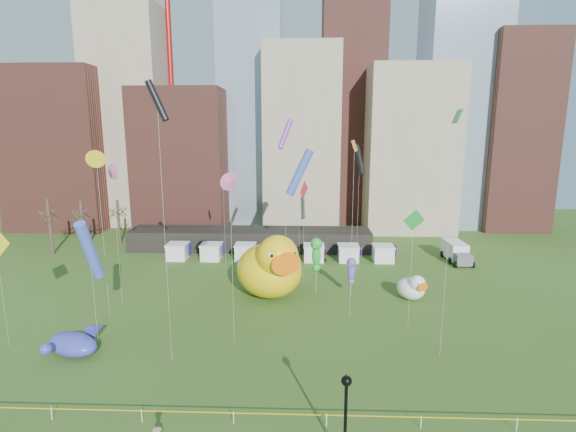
{
  "coord_description": "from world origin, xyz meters",
  "views": [
    {
      "loc": [
        4.41,
        -24.71,
        18.7
      ],
      "look_at": [
        3.21,
        8.94,
        12.0
      ],
      "focal_mm": 27.0,
      "sensor_mm": 36.0,
      "label": 1
    }
  ],
  "objects_px": {
    "seahorse_purple": "(352,269)",
    "box_truck": "(456,252)",
    "whale_inflatable": "(74,343)",
    "lamppost": "(346,410)",
    "big_duck": "(271,267)",
    "seahorse_green": "(316,252)",
    "small_duck": "(412,288)"
  },
  "relations": [
    {
      "from": "small_duck",
      "to": "seahorse_purple",
      "type": "height_order",
      "value": "seahorse_purple"
    },
    {
      "from": "seahorse_green",
      "to": "seahorse_purple",
      "type": "relative_size",
      "value": 1.47
    },
    {
      "from": "seahorse_purple",
      "to": "whale_inflatable",
      "type": "height_order",
      "value": "seahorse_purple"
    },
    {
      "from": "seahorse_purple",
      "to": "box_truck",
      "type": "relative_size",
      "value": 0.69
    },
    {
      "from": "whale_inflatable",
      "to": "small_duck",
      "type": "bearing_deg",
      "value": 44.09
    },
    {
      "from": "whale_inflatable",
      "to": "lamppost",
      "type": "xyz_separation_m",
      "value": [
        21.75,
        -11.67,
        2.48
      ]
    },
    {
      "from": "small_duck",
      "to": "box_truck",
      "type": "bearing_deg",
      "value": 33.06
    },
    {
      "from": "seahorse_green",
      "to": "big_duck",
      "type": "bearing_deg",
      "value": -155.71
    },
    {
      "from": "whale_inflatable",
      "to": "seahorse_purple",
      "type": "bearing_deg",
      "value": 50.98
    },
    {
      "from": "whale_inflatable",
      "to": "box_truck",
      "type": "distance_m",
      "value": 50.12
    },
    {
      "from": "seahorse_green",
      "to": "lamppost",
      "type": "distance_m",
      "value": 26.32
    },
    {
      "from": "small_duck",
      "to": "box_truck",
      "type": "distance_m",
      "value": 17.96
    },
    {
      "from": "seahorse_purple",
      "to": "seahorse_green",
      "type": "bearing_deg",
      "value": -168.39
    },
    {
      "from": "seahorse_green",
      "to": "lamppost",
      "type": "bearing_deg",
      "value": -77.79
    },
    {
      "from": "lamppost",
      "to": "seahorse_purple",
      "type": "bearing_deg",
      "value": 83.1
    },
    {
      "from": "seahorse_green",
      "to": "seahorse_purple",
      "type": "bearing_deg",
      "value": 2.7
    },
    {
      "from": "big_duck",
      "to": "small_duck",
      "type": "bearing_deg",
      "value": -24.98
    },
    {
      "from": "big_duck",
      "to": "seahorse_green",
      "type": "distance_m",
      "value": 5.47
    },
    {
      "from": "whale_inflatable",
      "to": "lamppost",
      "type": "distance_m",
      "value": 24.81
    },
    {
      "from": "seahorse_green",
      "to": "lamppost",
      "type": "relative_size",
      "value": 1.18
    },
    {
      "from": "whale_inflatable",
      "to": "box_truck",
      "type": "xyz_separation_m",
      "value": [
        41.5,
        28.1,
        0.42
      ]
    },
    {
      "from": "small_duck",
      "to": "box_truck",
      "type": "xyz_separation_m",
      "value": [
        9.93,
        14.97,
        0.0
      ]
    },
    {
      "from": "seahorse_green",
      "to": "box_truck",
      "type": "xyz_separation_m",
      "value": [
        20.63,
        13.52,
        -3.61
      ]
    },
    {
      "from": "small_duck",
      "to": "whale_inflatable",
      "type": "height_order",
      "value": "small_duck"
    },
    {
      "from": "big_duck",
      "to": "small_duck",
      "type": "height_order",
      "value": "big_duck"
    },
    {
      "from": "big_duck",
      "to": "box_truck",
      "type": "relative_size",
      "value": 1.68
    },
    {
      "from": "big_duck",
      "to": "whale_inflatable",
      "type": "distance_m",
      "value": 20.78
    },
    {
      "from": "small_duck",
      "to": "seahorse_purple",
      "type": "relative_size",
      "value": 0.97
    },
    {
      "from": "big_duck",
      "to": "seahorse_green",
      "type": "bearing_deg",
      "value": -10.33
    },
    {
      "from": "small_duck",
      "to": "lamppost",
      "type": "distance_m",
      "value": 26.76
    },
    {
      "from": "seahorse_green",
      "to": "whale_inflatable",
      "type": "xyz_separation_m",
      "value": [
        -20.87,
        -14.59,
        -4.03
      ]
    },
    {
      "from": "whale_inflatable",
      "to": "lamppost",
      "type": "relative_size",
      "value": 1.08
    }
  ]
}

